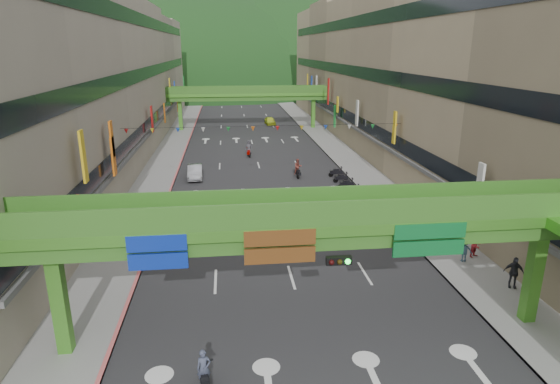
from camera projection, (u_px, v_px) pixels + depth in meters
name	position (u px, v px, depth m)	size (l,w,h in m)	color
road_slab	(253.00, 148.00, 63.96)	(18.00, 140.00, 0.02)	#28282B
sidewalk_left	(172.00, 149.00, 62.74)	(4.00, 140.00, 0.15)	gray
sidewalk_right	(332.00, 145.00, 65.13)	(4.00, 140.00, 0.15)	gray
curb_left	(186.00, 149.00, 62.94)	(0.20, 140.00, 0.18)	#CC5959
curb_right	(319.00, 146.00, 64.92)	(0.20, 140.00, 0.18)	gray
building_row_left	(103.00, 78.00, 59.10)	(12.80, 95.00, 19.00)	#9E937F
building_row_right	(392.00, 76.00, 63.22)	(12.80, 95.00, 19.00)	gray
overpass_near	(335.00, 239.00, 20.18)	(28.00, 12.27, 7.10)	#4C9E2D
overpass_far	(247.00, 97.00, 76.59)	(28.00, 2.20, 7.10)	#4C9E2D
hill_left	(193.00, 86.00, 166.71)	(168.00, 140.00, 112.00)	#1C4419
hill_right	(296.00, 81.00, 190.04)	(208.00, 176.00, 128.00)	#1C4419
bunting_string	(265.00, 129.00, 43.22)	(26.00, 0.36, 0.47)	black
scooter_rider_near	(204.00, 373.00, 18.40)	(0.66, 1.60, 1.90)	black
scooter_rider_mid	(298.00, 168.00, 48.97)	(0.89, 1.60, 2.03)	black
scooter_rider_left	(184.00, 237.00, 31.30)	(0.97, 1.60, 1.94)	gray
scooter_rider_far	(249.00, 148.00, 58.39)	(0.93, 1.60, 2.09)	#740400
parked_scooter_row	(349.00, 187.00, 44.14)	(1.60, 11.55, 1.08)	black
car_silver	(195.00, 172.00, 48.76)	(1.48, 4.23, 1.39)	#ABACB4
car_yellow	(270.00, 121.00, 82.66)	(1.64, 4.08, 1.39)	#D4E531
pedestrian_red	(476.00, 248.00, 30.15)	(0.76, 0.59, 1.57)	#AC2229
pedestrian_dark	(513.00, 275.00, 26.27)	(1.08, 0.45, 1.84)	#24252B
pedestrian_blue	(464.00, 252.00, 29.50)	(0.72, 0.47, 1.55)	#32495D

